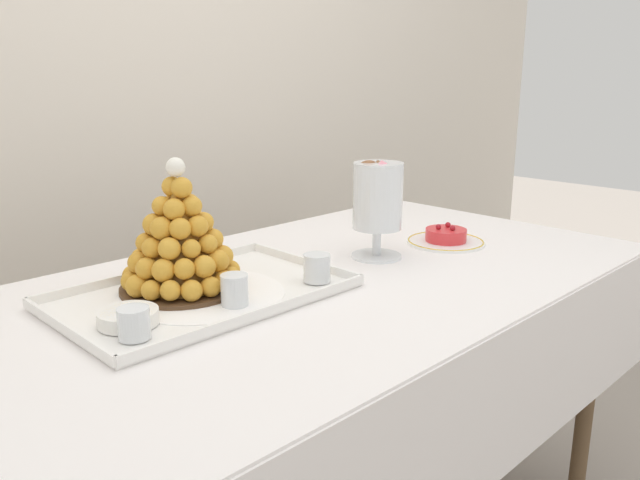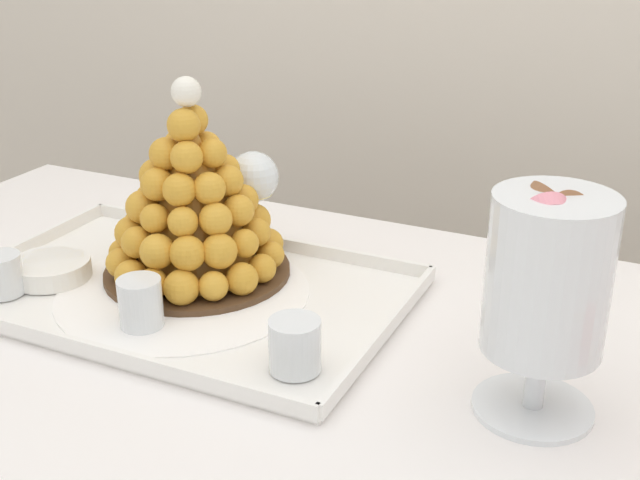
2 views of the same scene
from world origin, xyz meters
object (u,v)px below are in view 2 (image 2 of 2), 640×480
object	(u,v)px
croquembouche	(193,204)
dessert_cup_mid_left	(141,305)
dessert_cup_centre	(295,347)
serving_tray	(184,293)
wine_glass	(254,182)
creme_brulee_ramekin	(51,268)
macaron_goblet	(547,280)
dessert_cup_left	(2,276)

from	to	relation	value
croquembouche	dessert_cup_mid_left	world-z (taller)	croquembouche
croquembouche	dessert_cup_centre	xyz separation A→B (m)	(0.22, -0.15, -0.07)
dessert_cup_mid_left	dessert_cup_centre	world-z (taller)	dessert_cup_mid_left
serving_tray	dessert_cup_centre	size ratio (longest dim) A/B	9.63
serving_tray	wine_glass	size ratio (longest dim) A/B	3.49
dessert_cup_centre	wine_glass	xyz separation A→B (m)	(-0.18, 0.23, 0.08)
dessert_cup_mid_left	creme_brulee_ramekin	size ratio (longest dim) A/B	0.57
creme_brulee_ramekin	wine_glass	xyz separation A→B (m)	(0.21, 0.17, 0.10)
serving_tray	dessert_cup_centre	xyz separation A→B (m)	(0.21, -0.10, 0.03)
macaron_goblet	wine_glass	distance (m)	0.46
croquembouche	dessert_cup_left	xyz separation A→B (m)	(-0.19, -0.15, -0.07)
dessert_cup_centre	creme_brulee_ramekin	bearing A→B (deg)	170.76
dessert_cup_mid_left	dessert_cup_centre	xyz separation A→B (m)	(0.20, -0.01, -0.00)
creme_brulee_ramekin	serving_tray	bearing A→B (deg)	12.44
croquembouche	wine_glass	distance (m)	0.09
croquembouche	macaron_goblet	xyz separation A→B (m)	(0.46, -0.11, 0.04)
serving_tray	wine_glass	xyz separation A→B (m)	(0.03, 0.13, 0.11)
dessert_cup_left	creme_brulee_ramekin	distance (m)	0.07
dessert_cup_left	creme_brulee_ramekin	size ratio (longest dim) A/B	0.50
croquembouche	dessert_cup_centre	world-z (taller)	croquembouche
serving_tray	dessert_cup_left	world-z (taller)	dessert_cup_left
creme_brulee_ramekin	macaron_goblet	bearing A→B (deg)	-1.80
dessert_cup_centre	macaron_goblet	distance (m)	0.27
dessert_cup_left	dessert_cup_centre	distance (m)	0.41
dessert_cup_centre	creme_brulee_ramekin	distance (m)	0.39
serving_tray	macaron_goblet	size ratio (longest dim) A/B	2.30
dessert_cup_left	dessert_cup_centre	world-z (taller)	dessert_cup_centre
croquembouche	dessert_cup_mid_left	xyz separation A→B (m)	(0.02, -0.14, -0.07)
macaron_goblet	dessert_cup_mid_left	bearing A→B (deg)	-175.53
serving_tray	croquembouche	size ratio (longest dim) A/B	2.11
croquembouche	dessert_cup_left	distance (m)	0.25
croquembouche	creme_brulee_ramekin	size ratio (longest dim) A/B	2.53
croquembouche	dessert_cup_left	world-z (taller)	croquembouche
creme_brulee_ramekin	macaron_goblet	xyz separation A→B (m)	(0.63, -0.02, 0.12)
serving_tray	croquembouche	world-z (taller)	croquembouche
croquembouche	wine_glass	size ratio (longest dim) A/B	1.65
dessert_cup_centre	macaron_goblet	xyz separation A→B (m)	(0.24, 0.04, 0.11)
wine_glass	creme_brulee_ramekin	bearing A→B (deg)	-140.34
macaron_goblet	croquembouche	bearing A→B (deg)	166.51
dessert_cup_mid_left	dessert_cup_left	bearing A→B (deg)	-178.19
dessert_cup_centre	wine_glass	bearing A→B (deg)	127.38
dessert_cup_mid_left	dessert_cup_centre	distance (m)	0.20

